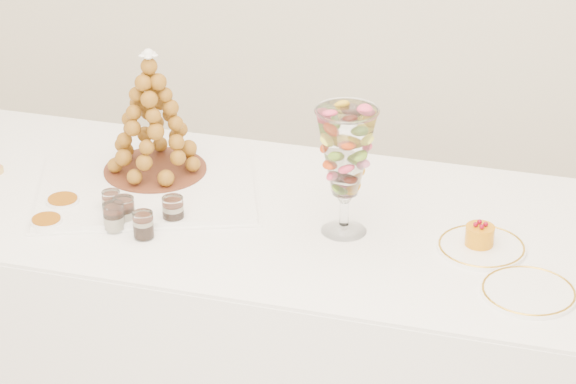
# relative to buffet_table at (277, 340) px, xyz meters

# --- Properties ---
(buffet_table) EXTENTS (2.23, 0.96, 0.84)m
(buffet_table) POSITION_rel_buffet_table_xyz_m (0.00, 0.00, 0.00)
(buffet_table) COLOR white
(buffet_table) RESTS_ON ground
(lace_tray) EXTENTS (0.71, 0.62, 0.02)m
(lace_tray) POSITION_rel_buffet_table_xyz_m (-0.39, 0.04, 0.43)
(lace_tray) COLOR white
(lace_tray) RESTS_ON buffet_table
(macaron_vase) EXTENTS (0.16, 0.16, 0.35)m
(macaron_vase) POSITION_rel_buffet_table_xyz_m (0.20, -0.05, 0.64)
(macaron_vase) COLOR white
(macaron_vase) RESTS_ON buffet_table
(cake_plate) EXTENTS (0.23, 0.23, 0.01)m
(cake_plate) POSITION_rel_buffet_table_xyz_m (0.56, -0.06, 0.42)
(cake_plate) COLOR white
(cake_plate) RESTS_ON buffet_table
(spare_plate) EXTENTS (0.23, 0.23, 0.01)m
(spare_plate) POSITION_rel_buffet_table_xyz_m (0.69, -0.25, 0.42)
(spare_plate) COLOR white
(spare_plate) RESTS_ON buffet_table
(verrine_a) EXTENTS (0.06, 0.06, 0.07)m
(verrine_a) POSITION_rel_buffet_table_xyz_m (-0.43, -0.11, 0.45)
(verrine_a) COLOR white
(verrine_a) RESTS_ON buffet_table
(verrine_b) EXTENTS (0.06, 0.06, 0.08)m
(verrine_b) POSITION_rel_buffet_table_xyz_m (-0.38, -0.16, 0.46)
(verrine_b) COLOR white
(verrine_b) RESTS_ON buffet_table
(verrine_c) EXTENTS (0.07, 0.07, 0.08)m
(verrine_c) POSITION_rel_buffet_table_xyz_m (-0.25, -0.12, 0.46)
(verrine_c) COLOR white
(verrine_c) RESTS_ON buffet_table
(verrine_d) EXTENTS (0.06, 0.06, 0.08)m
(verrine_d) POSITION_rel_buffet_table_xyz_m (-0.39, -0.19, 0.46)
(verrine_d) COLOR white
(verrine_d) RESTS_ON buffet_table
(verrine_e) EXTENTS (0.06, 0.06, 0.07)m
(verrine_e) POSITION_rel_buffet_table_xyz_m (-0.30, -0.21, 0.45)
(verrine_e) COLOR white
(verrine_e) RESTS_ON buffet_table
(ramekin_back) EXTENTS (0.09, 0.09, 0.03)m
(ramekin_back) POSITION_rel_buffet_table_xyz_m (-0.58, -0.11, 0.43)
(ramekin_back) COLOR white
(ramekin_back) RESTS_ON buffet_table
(ramekin_front) EXTENTS (0.09, 0.09, 0.03)m
(ramekin_front) POSITION_rel_buffet_table_xyz_m (-0.57, -0.23, 0.43)
(ramekin_front) COLOR white
(ramekin_front) RESTS_ON buffet_table
(croquembouche) EXTENTS (0.30, 0.30, 0.37)m
(croquembouche) POSITION_rel_buffet_table_xyz_m (-0.40, 0.13, 0.62)
(croquembouche) COLOR #5F2C19
(croquembouche) RESTS_ON lace_tray
(mousse_cake) EXTENTS (0.07, 0.07, 0.07)m
(mousse_cake) POSITION_rel_buffet_table_xyz_m (0.55, -0.05, 0.46)
(mousse_cake) COLOR orange
(mousse_cake) RESTS_ON cake_plate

